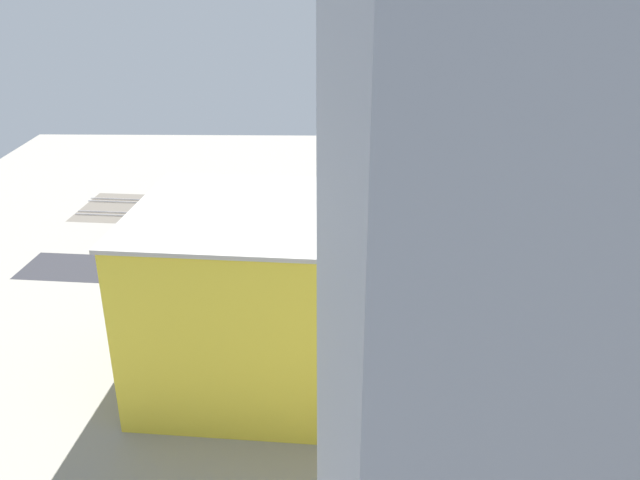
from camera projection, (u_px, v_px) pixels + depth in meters
The scene contains 26 objects.
ground_plane at pixel (354, 273), 93.37m from camera, with size 153.68×153.68×0.00m, color gray.
rail_bed at pixel (350, 216), 113.64m from camera, with size 96.05×14.59×0.01m, color #665E54.
street_asphalt at pixel (354, 280), 91.41m from camera, with size 96.05×9.00×0.01m, color #2D2D33.
track_rails at pixel (350, 215), 113.57m from camera, with size 95.76×15.71×0.12m.
platform_canopy_near at pixel (309, 209), 104.33m from camera, with size 48.42×8.55×4.61m.
platform_canopy_far at pixel (382, 195), 110.95m from camera, with size 49.22×9.31×4.45m.
locomotive at pixel (426, 199), 115.69m from camera, with size 14.31×4.03×5.35m.
passenger_coach at pixel (561, 192), 114.74m from camera, with size 16.32×4.44×6.42m.
freight_coach_far at pixel (220, 204), 109.64m from camera, with size 19.03×4.47×6.24m.
parked_car_0 at pixel (495, 266), 93.73m from camera, with size 4.30×2.12×1.64m.
parked_car_1 at pixel (456, 266), 93.75m from camera, with size 4.15×1.88×1.66m.
parked_car_2 at pixel (404, 265), 94.14m from camera, with size 4.91×2.21×1.51m.
parked_car_3 at pixel (359, 265), 93.99m from camera, with size 4.27×1.88×1.78m.
construction_building at pixel (345, 303), 66.07m from camera, with size 40.98×20.55×18.76m, color yellow.
construction_roof_slab at pixel (346, 215), 62.23m from camera, with size 41.58×21.15×0.40m, color #ADA89E.
tower_crane at pixel (617, 157), 61.36m from camera, with size 3.60×29.65×40.47m.
box_truck_0 at pixel (242, 293), 84.04m from camera, with size 9.84×2.52×3.62m.
box_truck_1 at pixel (374, 295), 84.00m from camera, with size 10.30×3.64×3.27m.
box_truck_2 at pixel (258, 299), 83.19m from camera, with size 8.81×2.55×3.12m.
street_tree_0 at pixel (593, 267), 84.42m from camera, with size 4.46×4.46×6.97m.
street_tree_1 at pixel (527, 264), 83.55m from camera, with size 5.37×5.37×8.10m.
street_tree_2 at pixel (464, 261), 84.82m from camera, with size 4.76×4.76×7.66m.
street_tree_3 at pixel (281, 267), 85.41m from camera, with size 4.61×4.61×6.61m.
street_tree_4 at pixel (250, 259), 85.84m from camera, with size 4.75×4.75×7.40m.
street_tree_5 at pixel (222, 265), 85.29m from camera, with size 4.94×4.94×7.05m.
traffic_light at pixel (246, 268), 85.45m from camera, with size 0.50×0.36×6.27m.
Camera 1 is at (3.40, 83.72, 41.73)m, focal length 36.75 mm.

